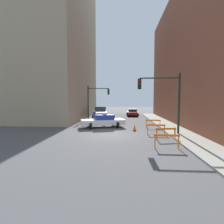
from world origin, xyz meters
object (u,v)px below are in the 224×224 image
at_px(traffic_light_far, 95,97).
at_px(barrier_front, 167,139).
at_px(parked_car_near, 133,112).
at_px(white_truck, 100,113).
at_px(pedestrian_crossing, 94,117).
at_px(traffic_light_near, 165,94).
at_px(barrier_mid, 166,132).
at_px(barrier_corner, 153,122).
at_px(barrier_back, 156,127).
at_px(police_car, 103,121).
at_px(traffic_cone, 134,127).

bearing_deg(traffic_light_far, barrier_front, -66.14).
bearing_deg(parked_car_near, traffic_light_far, -135.21).
relative_size(white_truck, parked_car_near, 1.30).
distance_m(parked_car_near, pedestrian_crossing, 11.88).
xyz_separation_m(traffic_light_near, parked_car_near, (-1.88, 17.52, -2.86)).
distance_m(traffic_light_far, barrier_mid, 15.87).
xyz_separation_m(white_truck, parked_car_near, (5.55, 4.26, -0.23)).
height_order(traffic_light_near, traffic_light_far, traffic_light_near).
height_order(traffic_light_far, pedestrian_crossing, traffic_light_far).
xyz_separation_m(parked_car_near, barrier_corner, (1.48, -13.93, -0.06)).
bearing_deg(barrier_back, barrier_corner, 84.34).
distance_m(white_truck, parked_car_near, 7.00).
relative_size(traffic_light_near, barrier_front, 3.25).
relative_size(police_car, parked_car_near, 1.16).
bearing_deg(barrier_mid, parked_car_near, 94.45).
height_order(barrier_back, traffic_cone, barrier_back).
distance_m(police_car, traffic_cone, 3.83).
distance_m(traffic_light_far, barrier_back, 14.03).
relative_size(white_truck, traffic_cone, 8.57).
height_order(parked_car_near, traffic_cone, parked_car_near).
height_order(traffic_light_near, white_truck, traffic_light_near).
xyz_separation_m(traffic_light_far, barrier_front, (7.12, -16.10, -2.78)).
distance_m(traffic_light_far, police_car, 8.74).
bearing_deg(traffic_light_near, traffic_light_far, 124.58).
distance_m(traffic_light_near, parked_car_near, 17.85).
distance_m(white_truck, barrier_back, 14.86).
bearing_deg(traffic_cone, barrier_front, -75.65).
bearing_deg(barrier_mid, barrier_front, -102.41).
height_order(white_truck, parked_car_near, white_truck).
bearing_deg(barrier_back, traffic_light_far, 121.96).
bearing_deg(traffic_light_far, barrier_corner, -46.59).
relative_size(pedestrian_crossing, barrier_mid, 1.05).
distance_m(pedestrian_crossing, traffic_cone, 7.13).
xyz_separation_m(police_car, traffic_cone, (3.35, -1.80, -0.41)).
relative_size(parked_car_near, pedestrian_crossing, 2.61).
height_order(police_car, barrier_mid, police_car).
height_order(white_truck, barrier_corner, white_truck).
distance_m(pedestrian_crossing, barrier_back, 9.65).
height_order(traffic_light_far, barrier_back, traffic_light_far).
bearing_deg(traffic_light_near, police_car, 148.29).
xyz_separation_m(traffic_light_far, barrier_mid, (7.67, -13.62, -2.78)).
bearing_deg(police_car, traffic_light_near, -140.24).
bearing_deg(parked_car_near, barrier_mid, -84.40).
distance_m(traffic_light_near, pedestrian_crossing, 10.52).
xyz_separation_m(traffic_light_near, barrier_front, (-0.91, -4.45, -2.91)).
bearing_deg(barrier_front, traffic_light_far, 113.86).
distance_m(pedestrian_crossing, barrier_front, 13.15).
distance_m(police_car, barrier_back, 6.27).
xyz_separation_m(parked_car_near, barrier_front, (0.97, -21.97, -0.06)).
distance_m(traffic_light_near, barrier_corner, 4.63).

